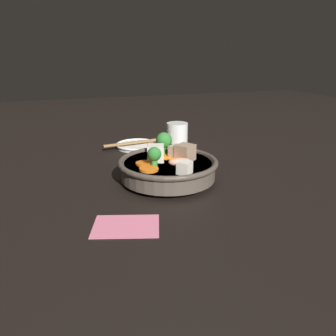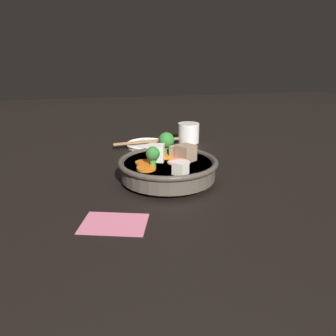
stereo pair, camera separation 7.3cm
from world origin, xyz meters
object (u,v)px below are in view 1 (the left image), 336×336
side_saucer (138,145)px  chopsticks_pair (138,142)px  stirfry_bowl (168,166)px  tea_cup (177,132)px

side_saucer → chopsticks_pair: 0.01m
stirfry_bowl → chopsticks_pair: 0.29m
stirfry_bowl → chopsticks_pair: (0.00, 0.29, -0.02)m
stirfry_bowl → side_saucer: bearing=89.2°
chopsticks_pair → side_saucer: bearing=-91.8°
tea_cup → chopsticks_pair: 0.14m
side_saucer → chopsticks_pair: chopsticks_pair is taller
tea_cup → chopsticks_pair: size_ratio=0.32×
tea_cup → chopsticks_pair: (-0.13, -0.02, -0.02)m
chopsticks_pair → tea_cup: bearing=9.7°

